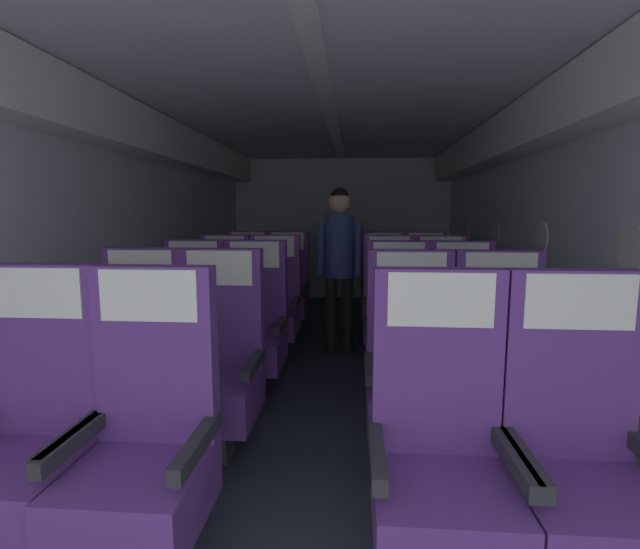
% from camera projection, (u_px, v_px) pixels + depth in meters
% --- Properties ---
extents(ground, '(3.75, 7.62, 0.02)m').
position_uv_depth(ground, '(327.00, 374.00, 3.95)').
color(ground, '#2D3342').
extents(fuselage_shell, '(3.63, 7.27, 2.32)m').
position_uv_depth(fuselage_shell, '(330.00, 183.00, 4.02)').
color(fuselage_shell, silver).
rests_on(fuselage_shell, ground).
extents(seat_a_left_window, '(0.51, 0.51, 1.18)m').
position_uv_depth(seat_a_left_window, '(30.00, 442.00, 1.76)').
color(seat_a_left_window, '#38383D').
rests_on(seat_a_left_window, ground).
extents(seat_a_left_aisle, '(0.51, 0.51, 1.18)m').
position_uv_depth(seat_a_left_aisle, '(145.00, 450.00, 1.70)').
color(seat_a_left_aisle, '#38383D').
rests_on(seat_a_left_aisle, ground).
extents(seat_a_right_aisle, '(0.51, 0.51, 1.18)m').
position_uv_depth(seat_a_right_aisle, '(581.00, 468.00, 1.58)').
color(seat_a_right_aisle, '#38383D').
rests_on(seat_a_right_aisle, ground).
extents(seat_a_right_window, '(0.51, 0.51, 1.18)m').
position_uv_depth(seat_a_right_window, '(440.00, 463.00, 1.62)').
color(seat_a_right_window, '#38383D').
rests_on(seat_a_right_window, ground).
extents(seat_b_left_window, '(0.51, 0.51, 1.18)m').
position_uv_depth(seat_b_left_window, '(138.00, 367.00, 2.63)').
color(seat_b_left_window, '#38383D').
rests_on(seat_b_left_window, ground).
extents(seat_b_left_aisle, '(0.51, 0.51, 1.18)m').
position_uv_depth(seat_b_left_aisle, '(217.00, 370.00, 2.59)').
color(seat_b_left_aisle, '#38383D').
rests_on(seat_b_left_aisle, ground).
extents(seat_b_right_aisle, '(0.51, 0.51, 1.18)m').
position_uv_depth(seat_b_right_aisle, '(501.00, 378.00, 2.46)').
color(seat_b_right_aisle, '#38383D').
rests_on(seat_b_right_aisle, ground).
extents(seat_b_right_window, '(0.51, 0.51, 1.18)m').
position_uv_depth(seat_b_right_window, '(410.00, 376.00, 2.49)').
color(seat_b_right_window, '#38383D').
rests_on(seat_b_right_window, ground).
extents(seat_c_left_window, '(0.51, 0.51, 1.18)m').
position_uv_depth(seat_c_left_window, '(192.00, 329.00, 3.51)').
color(seat_c_left_window, '#38383D').
rests_on(seat_c_left_window, ground).
extents(seat_c_left_aisle, '(0.51, 0.51, 1.18)m').
position_uv_depth(seat_c_left_aisle, '(253.00, 331.00, 3.46)').
color(seat_c_left_aisle, '#38383D').
rests_on(seat_c_left_aisle, ground).
extents(seat_c_right_aisle, '(0.51, 0.51, 1.18)m').
position_uv_depth(seat_c_right_aisle, '(462.00, 335.00, 3.34)').
color(seat_c_right_aisle, '#38383D').
rests_on(seat_c_right_aisle, ground).
extents(seat_c_right_window, '(0.51, 0.51, 1.18)m').
position_uv_depth(seat_c_right_window, '(398.00, 334.00, 3.37)').
color(seat_c_right_window, '#38383D').
rests_on(seat_c_right_window, ground).
extents(seat_d_left_window, '(0.51, 0.51, 1.18)m').
position_uv_depth(seat_d_left_window, '(223.00, 306.00, 4.37)').
color(seat_d_left_window, '#38383D').
rests_on(seat_d_left_window, ground).
extents(seat_d_left_aisle, '(0.51, 0.51, 1.18)m').
position_uv_depth(seat_d_left_aisle, '(273.00, 307.00, 4.33)').
color(seat_d_left_aisle, '#38383D').
rests_on(seat_d_left_aisle, ground).
extents(seat_d_right_aisle, '(0.51, 0.51, 1.18)m').
position_uv_depth(seat_d_right_aisle, '(440.00, 310.00, 4.21)').
color(seat_d_right_aisle, '#38383D').
rests_on(seat_d_right_aisle, ground).
extents(seat_d_right_window, '(0.51, 0.51, 1.18)m').
position_uv_depth(seat_d_right_window, '(389.00, 309.00, 4.24)').
color(seat_d_right_window, '#38383D').
rests_on(seat_d_right_window, ground).
extents(seat_e_left_window, '(0.51, 0.51, 1.18)m').
position_uv_depth(seat_e_left_window, '(247.00, 291.00, 5.25)').
color(seat_e_left_window, '#38383D').
rests_on(seat_e_left_window, ground).
extents(seat_e_left_aisle, '(0.51, 0.51, 1.18)m').
position_uv_depth(seat_e_left_aisle, '(287.00, 291.00, 5.21)').
color(seat_e_left_aisle, '#38383D').
rests_on(seat_e_left_aisle, ground).
extents(seat_e_right_aisle, '(0.51, 0.51, 1.18)m').
position_uv_depth(seat_e_right_aisle, '(425.00, 293.00, 5.08)').
color(seat_e_right_aisle, '#38383D').
rests_on(seat_e_right_aisle, ground).
extents(seat_e_right_window, '(0.51, 0.51, 1.18)m').
position_uv_depth(seat_e_right_window, '(383.00, 293.00, 5.11)').
color(seat_e_right_window, '#38383D').
rests_on(seat_e_right_window, ground).
extents(flight_attendant, '(0.43, 0.28, 1.63)m').
position_uv_depth(flight_attendant, '(339.00, 253.00, 4.39)').
color(flight_attendant, black).
rests_on(flight_attendant, ground).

